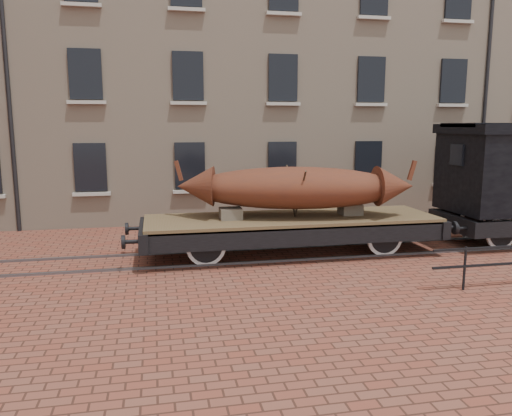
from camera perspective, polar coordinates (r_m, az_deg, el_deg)
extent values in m
plane|color=brown|center=(14.47, 3.99, -5.28)|extent=(90.00, 90.00, 0.00)
cube|color=#C8B195|center=(24.65, 4.77, 17.22)|extent=(40.00, 10.00, 14.00)
cube|color=black|center=(18.64, -18.39, 4.45)|extent=(1.10, 0.12, 1.70)
cube|color=#ACA99D|center=(18.68, -18.26, 1.53)|extent=(1.30, 0.18, 0.12)
cube|color=black|center=(18.54, -7.56, 4.83)|extent=(1.10, 0.12, 1.70)
cube|color=#ACA99D|center=(18.59, -7.49, 1.90)|extent=(1.30, 0.18, 0.12)
cube|color=black|center=(19.10, 3.01, 5.04)|extent=(1.10, 0.12, 1.70)
cube|color=#ACA99D|center=(19.14, 3.03, 2.19)|extent=(1.30, 0.18, 0.12)
cube|color=black|center=(20.26, 12.68, 5.08)|extent=(1.10, 0.12, 1.70)
cube|color=#ACA99D|center=(20.30, 12.65, 2.39)|extent=(1.30, 0.18, 0.12)
cube|color=black|center=(21.92, 21.10, 4.99)|extent=(1.10, 0.12, 1.70)
cube|color=#ACA99D|center=(21.95, 21.03, 2.51)|extent=(1.30, 0.18, 0.12)
cube|color=black|center=(18.65, -18.92, 14.28)|extent=(1.10, 0.12, 1.70)
cube|color=#ACA99D|center=(18.53, -18.79, 11.38)|extent=(1.30, 0.18, 0.12)
cube|color=black|center=(18.56, -7.79, 14.72)|extent=(1.10, 0.12, 1.70)
cube|color=#ACA99D|center=(18.44, -7.71, 11.80)|extent=(1.30, 0.18, 0.12)
cube|color=black|center=(19.12, 3.09, 14.64)|extent=(1.10, 0.12, 1.70)
cube|color=#ACA99D|center=(19.00, 3.11, 11.80)|extent=(1.30, 0.18, 0.12)
cube|color=black|center=(20.27, 13.02, 14.13)|extent=(1.10, 0.12, 1.70)
cube|color=#ACA99D|center=(20.16, 12.99, 11.45)|extent=(1.30, 0.18, 0.12)
cube|color=black|center=(21.93, 21.61, 13.35)|extent=(1.10, 0.12, 1.70)
cube|color=#ACA99D|center=(21.83, 21.54, 10.87)|extent=(1.30, 0.18, 0.12)
cube|color=#ACA99D|center=(18.93, -19.34, 21.08)|extent=(1.30, 0.18, 0.12)
cube|color=#ACA99D|center=(18.84, -7.94, 21.57)|extent=(1.30, 0.18, 0.12)
cube|color=#ACA99D|center=(19.39, 3.21, 21.29)|extent=(1.30, 0.18, 0.12)
cube|color=#ACA99D|center=(20.53, 13.34, 20.40)|extent=(1.30, 0.18, 0.12)
cube|color=#ACA99D|center=(22.17, 22.07, 19.15)|extent=(1.30, 0.18, 0.12)
cylinder|color=black|center=(19.32, -26.96, 18.40)|extent=(0.14, 0.14, 14.00)
cylinder|color=black|center=(22.94, 25.17, 16.95)|extent=(0.14, 0.14, 14.00)
cube|color=#59595E|center=(13.80, 4.79, -5.91)|extent=(30.00, 0.08, 0.06)
cube|color=#59595E|center=(15.14, 3.27, -4.49)|extent=(30.00, 0.08, 0.06)
cylinder|color=black|center=(12.23, 22.74, -6.38)|extent=(0.06, 0.06, 1.00)
cube|color=brown|center=(14.25, 4.12, -1.26)|extent=(8.25, 2.42, 0.13)
cube|color=black|center=(13.25, 5.40, -3.27)|extent=(8.25, 0.18, 0.50)
cube|color=black|center=(15.36, 2.98, -1.45)|extent=(8.25, 0.18, 0.50)
cube|color=black|center=(13.80, -12.67, -2.94)|extent=(0.24, 2.53, 0.50)
cylinder|color=black|center=(13.01, -14.09, -3.76)|extent=(0.39, 0.11, 0.11)
cylinder|color=black|center=(13.02, -14.92, -3.79)|extent=(0.09, 0.35, 0.35)
cylinder|color=black|center=(14.62, -13.82, -2.29)|extent=(0.39, 0.11, 0.11)
cylinder|color=black|center=(14.63, -14.55, -2.31)|extent=(0.09, 0.35, 0.35)
cube|color=black|center=(15.90, 18.60, -1.57)|extent=(0.24, 2.53, 0.50)
cylinder|color=black|center=(15.37, 21.12, -2.09)|extent=(0.39, 0.11, 0.11)
cylinder|color=black|center=(15.47, 21.71, -2.06)|extent=(0.09, 0.35, 0.35)
cylinder|color=black|center=(16.75, 18.11, -1.00)|extent=(0.39, 0.11, 0.11)
cylinder|color=black|center=(16.84, 18.66, -0.97)|extent=(0.09, 0.35, 0.35)
cylinder|color=black|center=(13.90, -6.03, -3.69)|extent=(0.11, 2.09, 0.11)
cylinder|color=white|center=(13.21, -5.73, -4.39)|extent=(1.06, 0.08, 1.06)
cylinder|color=black|center=(13.21, -5.73, -4.39)|extent=(0.87, 0.11, 0.87)
cube|color=black|center=(13.02, -5.69, -3.40)|extent=(0.99, 0.09, 0.11)
cylinder|color=white|center=(14.60, -6.30, -3.05)|extent=(1.06, 0.08, 1.06)
cylinder|color=black|center=(14.60, -6.30, -3.05)|extent=(0.87, 0.11, 0.87)
cube|color=black|center=(14.68, -6.37, -1.94)|extent=(0.99, 0.09, 0.11)
cylinder|color=black|center=(15.22, 13.33, -2.74)|extent=(0.11, 2.09, 0.11)
cylinder|color=white|center=(14.58, 14.51, -3.32)|extent=(1.06, 0.08, 1.06)
cylinder|color=black|center=(14.58, 14.51, -3.32)|extent=(0.87, 0.11, 0.87)
cube|color=black|center=(14.41, 14.78, -2.41)|extent=(0.99, 0.09, 0.11)
cylinder|color=white|center=(15.86, 12.24, -2.21)|extent=(1.06, 0.08, 1.06)
cylinder|color=black|center=(15.86, 12.24, -2.21)|extent=(0.87, 0.11, 0.87)
cube|color=black|center=(15.93, 12.09, -1.18)|extent=(0.99, 0.09, 0.11)
cube|color=black|center=(14.34, 4.10, -2.94)|extent=(4.40, 0.07, 0.07)
cube|color=brown|center=(13.85, -2.91, -0.63)|extent=(0.61, 0.55, 0.31)
cube|color=brown|center=(14.78, 10.72, -0.14)|extent=(0.61, 0.55, 0.31)
ellipsoid|color=#572615|center=(14.14, 4.52, 2.30)|extent=(6.19, 2.94, 1.19)
cone|color=#572615|center=(14.16, -6.93, 2.49)|extent=(1.22, 1.30, 1.13)
cube|color=#572615|center=(14.17, -8.83, 4.24)|extent=(0.26, 0.17, 0.57)
cone|color=#572615|center=(14.65, 15.60, 2.44)|extent=(1.22, 1.30, 1.13)
cube|color=#572615|center=(14.74, 17.40, 4.12)|extent=(0.26, 0.17, 0.57)
cylinder|color=#382B1F|center=(13.69, 5.07, 1.51)|extent=(0.05, 1.02, 1.42)
cylinder|color=#382B1F|center=(14.61, 4.00, 2.04)|extent=(0.05, 1.02, 1.42)
cube|color=black|center=(16.43, 21.61, -1.56)|extent=(0.23, 2.49, 0.47)
cylinder|color=black|center=(15.49, 21.82, -2.21)|extent=(0.08, 0.33, 0.33)
cylinder|color=black|center=(16.87, 18.76, -1.12)|extent=(0.08, 0.33, 0.33)
cylinder|color=black|center=(17.11, 24.77, -2.13)|extent=(0.10, 1.97, 0.10)
cylinder|color=white|center=(16.55, 26.23, -2.61)|extent=(0.99, 0.07, 0.99)
cylinder|color=black|center=(16.55, 26.23, -2.61)|extent=(0.82, 0.10, 0.82)
cylinder|color=white|center=(17.68, 23.41, -1.68)|extent=(0.99, 0.07, 0.99)
cylinder|color=black|center=(17.68, 23.41, -1.68)|extent=(0.82, 0.10, 0.82)
cube|color=black|center=(16.17, 22.00, 5.66)|extent=(0.08, 0.62, 0.62)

